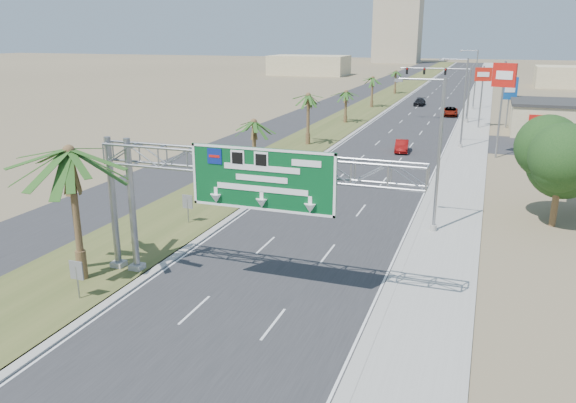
% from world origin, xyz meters
% --- Properties ---
extents(road, '(12.00, 300.00, 0.02)m').
position_xyz_m(road, '(0.00, 110.00, 0.01)').
color(road, '#28282B').
rests_on(road, ground).
extents(sidewalk_right, '(4.00, 300.00, 0.10)m').
position_xyz_m(sidewalk_right, '(8.50, 110.00, 0.05)').
color(sidewalk_right, '#9E9B93').
rests_on(sidewalk_right, ground).
extents(median_grass, '(7.00, 300.00, 0.12)m').
position_xyz_m(median_grass, '(-10.00, 110.00, 0.06)').
color(median_grass, '#445023').
rests_on(median_grass, ground).
extents(opposing_road, '(8.00, 300.00, 0.02)m').
position_xyz_m(opposing_road, '(-17.00, 110.00, 0.01)').
color(opposing_road, '#28282B').
rests_on(opposing_road, ground).
extents(sign_gantry, '(16.75, 1.24, 7.50)m').
position_xyz_m(sign_gantry, '(-1.06, 9.93, 6.06)').
color(sign_gantry, gray).
rests_on(sign_gantry, ground).
extents(palm_near, '(5.70, 5.70, 8.35)m').
position_xyz_m(palm_near, '(-9.20, 8.00, 6.93)').
color(palm_near, brown).
rests_on(palm_near, ground).
extents(palm_row_b, '(3.99, 3.99, 5.95)m').
position_xyz_m(palm_row_b, '(-9.50, 32.00, 4.90)').
color(palm_row_b, brown).
rests_on(palm_row_b, ground).
extents(palm_row_c, '(3.99, 3.99, 6.75)m').
position_xyz_m(palm_row_c, '(-9.50, 48.00, 5.66)').
color(palm_row_c, brown).
rests_on(palm_row_c, ground).
extents(palm_row_d, '(3.99, 3.99, 5.45)m').
position_xyz_m(palm_row_d, '(-9.50, 66.00, 4.42)').
color(palm_row_d, brown).
rests_on(palm_row_d, ground).
extents(palm_row_e, '(3.99, 3.99, 6.15)m').
position_xyz_m(palm_row_e, '(-9.50, 85.00, 5.09)').
color(palm_row_e, brown).
rests_on(palm_row_e, ground).
extents(palm_row_f, '(3.99, 3.99, 5.75)m').
position_xyz_m(palm_row_f, '(-9.50, 110.00, 4.71)').
color(palm_row_f, brown).
rests_on(palm_row_f, ground).
extents(streetlight_near, '(3.27, 0.44, 10.00)m').
position_xyz_m(streetlight_near, '(7.30, 22.00, 4.69)').
color(streetlight_near, gray).
rests_on(streetlight_near, ground).
extents(streetlight_mid, '(3.27, 0.44, 10.00)m').
position_xyz_m(streetlight_mid, '(7.30, 52.00, 4.69)').
color(streetlight_mid, gray).
rests_on(streetlight_mid, ground).
extents(streetlight_far, '(3.27, 0.44, 10.00)m').
position_xyz_m(streetlight_far, '(7.30, 88.00, 4.69)').
color(streetlight_far, gray).
rests_on(streetlight_far, ground).
extents(signal_mast, '(10.28, 0.71, 8.00)m').
position_xyz_m(signal_mast, '(5.17, 71.97, 4.85)').
color(signal_mast, gray).
rests_on(signal_mast, ground).
extents(oak_near, '(4.50, 4.50, 6.80)m').
position_xyz_m(oak_near, '(15.00, 26.00, 4.53)').
color(oak_near, brown).
rests_on(oak_near, ground).
extents(median_signback_a, '(0.75, 0.08, 2.08)m').
position_xyz_m(median_signback_a, '(-7.80, 6.00, 1.45)').
color(median_signback_a, gray).
rests_on(median_signback_a, ground).
extents(median_signback_b, '(0.75, 0.08, 2.08)m').
position_xyz_m(median_signback_b, '(-8.50, 18.00, 1.45)').
color(median_signback_b, gray).
rests_on(median_signback_b, ground).
extents(tower_distant, '(20.00, 16.00, 35.00)m').
position_xyz_m(tower_distant, '(-32.00, 250.00, 17.50)').
color(tower_distant, tan).
rests_on(tower_distant, ground).
extents(building_distant_left, '(24.00, 14.00, 6.00)m').
position_xyz_m(building_distant_left, '(-45.00, 160.00, 3.00)').
color(building_distant_left, '#C4B684').
rests_on(building_distant_left, ground).
extents(car_left_lane, '(2.09, 4.34, 1.43)m').
position_xyz_m(car_left_lane, '(-4.34, 25.62, 0.72)').
color(car_left_lane, black).
rests_on(car_left_lane, ground).
extents(car_mid_lane, '(1.81, 4.13, 1.32)m').
position_xyz_m(car_mid_lane, '(1.50, 47.63, 0.66)').
color(car_mid_lane, maroon).
rests_on(car_mid_lane, ground).
extents(car_right_lane, '(2.55, 5.05, 1.37)m').
position_xyz_m(car_right_lane, '(4.38, 78.91, 0.68)').
color(car_right_lane, gray).
rests_on(car_right_lane, ground).
extents(car_far, '(1.86, 4.41, 1.27)m').
position_xyz_m(car_far, '(-1.88, 90.93, 0.64)').
color(car_far, black).
rests_on(car_far, ground).
extents(pole_sign_red_near, '(2.34, 1.15, 9.93)m').
position_xyz_m(pole_sign_red_near, '(11.32, 48.01, 7.88)').
color(pole_sign_red_near, gray).
rests_on(pole_sign_red_near, ground).
extents(pole_sign_blue, '(2.00, 0.88, 7.11)m').
position_xyz_m(pole_sign_blue, '(12.60, 69.35, 5.16)').
color(pole_sign_blue, gray).
rests_on(pole_sign_blue, ground).
extents(pole_sign_red_far, '(2.22, 0.72, 8.40)m').
position_xyz_m(pole_sign_red_far, '(9.00, 67.66, 6.64)').
color(pole_sign_red_far, gray).
rests_on(pole_sign_red_far, ground).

